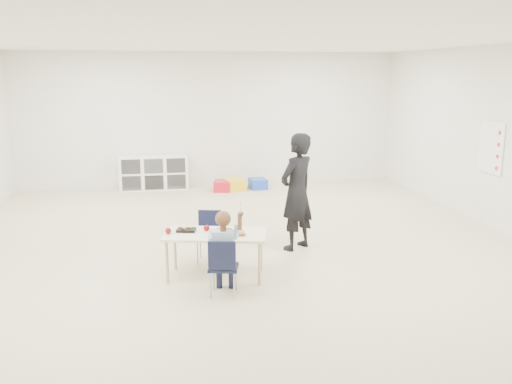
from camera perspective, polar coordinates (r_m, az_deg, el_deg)
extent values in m
plane|color=beige|center=(7.41, -1.39, -6.29)|extent=(9.00, 9.00, 0.00)
plane|color=white|center=(7.02, -1.51, 15.87)|extent=(9.00, 9.00, 0.00)
cube|color=white|center=(11.52, -4.88, 7.57)|extent=(8.00, 0.02, 2.80)
cube|color=white|center=(2.83, 12.67, -8.32)|extent=(8.00, 0.02, 2.80)
cube|color=#FCF3C9|center=(6.39, -4.32, -4.46)|extent=(1.28, 0.84, 0.03)
cube|color=black|center=(6.40, -3.63, -4.14)|extent=(0.25, 0.20, 0.03)
cube|color=black|center=(6.49, -7.35, -3.99)|extent=(0.25, 0.20, 0.03)
cube|color=white|center=(6.26, -4.50, -4.22)|extent=(0.08, 0.08, 0.10)
ellipsoid|color=tan|center=(6.28, -1.60, -4.29)|extent=(0.09, 0.09, 0.07)
sphere|color=maroon|center=(6.47, -5.23, -3.79)|extent=(0.07, 0.07, 0.07)
sphere|color=maroon|center=(6.42, -9.23, -4.05)|extent=(0.07, 0.07, 0.07)
cube|color=white|center=(11.40, -10.70, 2.01)|extent=(1.40, 0.40, 0.70)
cube|color=white|center=(9.13, 23.51, 4.33)|extent=(0.02, 0.60, 0.80)
imported|color=black|center=(7.35, 4.31, 0.01)|extent=(0.70, 0.66, 1.60)
cube|color=red|center=(11.12, -3.57, 0.66)|extent=(0.41, 0.48, 0.21)
cube|color=yellow|center=(11.20, -2.33, 0.80)|extent=(0.46, 0.54, 0.23)
cube|color=blue|center=(11.33, 0.21, 0.90)|extent=(0.36, 0.45, 0.21)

